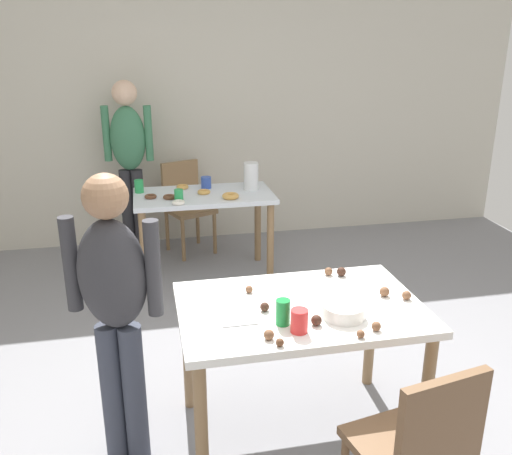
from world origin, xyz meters
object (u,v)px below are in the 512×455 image
mixing_bowl (344,311)px  soda_can (283,312)px  chair_near_table (419,447)px  dining_table_near (300,323)px  dining_table_far (204,207)px  person_girl_near (115,300)px  chair_far_table (186,201)px  pitcher_far (251,176)px  person_adult_far (129,152)px

mixing_bowl → soda_can: soda_can is taller
chair_near_table → mixing_bowl: 0.68m
dining_table_near → soda_can: 0.27m
dining_table_far → person_girl_near: size_ratio=0.80×
chair_far_table → soda_can: soda_can is taller
soda_can → pitcher_far: bearing=82.2°
person_girl_near → pitcher_far: size_ratio=6.15×
dining_table_near → person_girl_near: bearing=-179.2°
soda_can → person_adult_far: bearing=103.4°
pitcher_far → person_girl_near: bearing=-116.0°
dining_table_far → pitcher_far: size_ratio=4.89×
mixing_bowl → chair_far_table: bearing=99.6°
dining_table_far → mixing_bowl: mixing_bowl is taller
person_adult_far → mixing_bowl: size_ratio=8.11×
person_girl_near → chair_far_table: bearing=79.0°
soda_can → pitcher_far: (0.32, 2.33, 0.06)m
chair_far_table → pitcher_far: pitcher_far is taller
chair_far_table → mixing_bowl: bearing=-80.4°
chair_far_table → soda_can: bearing=-86.1°
dining_table_near → person_girl_near: (-0.88, -0.01, 0.22)m
chair_far_table → soda_can: (0.20, -2.96, 0.31)m
dining_table_far → mixing_bowl: bearing=-80.1°
chair_near_table → mixing_bowl: chair_near_table is taller
chair_near_table → person_girl_near: (-1.14, 0.76, 0.38)m
chair_far_table → pitcher_far: 0.89m
mixing_bowl → person_girl_near: bearing=172.1°
dining_table_near → chair_far_table: (-0.33, 2.79, -0.15)m
dining_table_far → chair_near_table: 2.94m
person_adult_far → person_girl_near: bearing=-90.9°
soda_can → dining_table_far: bearing=92.5°
dining_table_far → person_girl_near: (-0.65, -2.14, 0.24)m
person_adult_far → pitcher_far: 1.20m
chair_near_table → dining_table_far: bearing=99.7°
person_girl_near → pitcher_far: bearing=64.0°
chair_near_table → chair_far_table: size_ratio=1.00×
mixing_bowl → person_adult_far: bearing=108.7°
mixing_bowl → soda_can: (-0.30, -0.01, 0.03)m
person_adult_far → soda_can: bearing=-76.6°
chair_near_table → person_girl_near: person_girl_near is taller
mixing_bowl → soda_can: 0.30m
chair_far_table → dining_table_far: bearing=-81.2°
dining_table_near → soda_can: size_ratio=9.83×
dining_table_far → chair_near_table: size_ratio=1.34×
chair_near_table → pitcher_far: size_ratio=3.66×
person_girl_near → pitcher_far: person_girl_near is taller
soda_can → mixing_bowl: bearing=1.9°
dining_table_near → chair_near_table: 0.83m
dining_table_far → person_adult_far: 0.97m
person_adult_far → chair_far_table: bearing=-0.1°
soda_can → dining_table_near: bearing=51.5°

